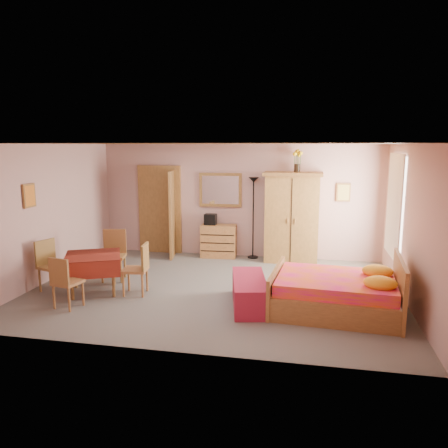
% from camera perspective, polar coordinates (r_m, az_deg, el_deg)
% --- Properties ---
extents(floor, '(6.50, 6.50, 0.00)m').
position_cam_1_polar(floor, '(8.02, -1.13, -8.46)').
color(floor, slate).
rests_on(floor, ground).
extents(ceiling, '(6.50, 6.50, 0.00)m').
position_cam_1_polar(ceiling, '(7.60, -1.20, 10.45)').
color(ceiling, brown).
rests_on(ceiling, wall_back).
extents(wall_back, '(6.50, 0.10, 2.60)m').
position_cam_1_polar(wall_back, '(10.13, 1.87, 3.04)').
color(wall_back, tan).
rests_on(wall_back, floor).
extents(wall_front, '(6.50, 0.10, 2.60)m').
position_cam_1_polar(wall_front, '(5.34, -6.94, -3.65)').
color(wall_front, tan).
rests_on(wall_front, floor).
extents(wall_left, '(0.10, 5.00, 2.60)m').
position_cam_1_polar(wall_left, '(8.97, -21.89, 1.35)').
color(wall_left, tan).
rests_on(wall_left, floor).
extents(wall_right, '(0.10, 5.00, 2.60)m').
position_cam_1_polar(wall_right, '(7.70, 23.18, -0.11)').
color(wall_right, tan).
rests_on(wall_right, floor).
extents(doorway, '(1.06, 0.12, 2.15)m').
position_cam_1_polar(doorway, '(10.62, -8.34, 1.77)').
color(doorway, '#9E6B35').
rests_on(doorway, floor).
extents(window, '(0.08, 1.40, 1.95)m').
position_cam_1_polar(window, '(8.83, 21.43, 2.24)').
color(window, white).
rests_on(window, wall_right).
extents(picture_left, '(0.04, 0.32, 0.42)m').
position_cam_1_polar(picture_left, '(8.42, -24.11, 3.40)').
color(picture_left, orange).
rests_on(picture_left, wall_left).
extents(picture_back, '(0.30, 0.04, 0.40)m').
position_cam_1_polar(picture_back, '(9.97, 15.33, 4.00)').
color(picture_back, '#D8BF59').
rests_on(picture_back, wall_back).
extents(chest_of_drawers, '(0.83, 0.45, 0.76)m').
position_cam_1_polar(chest_of_drawers, '(10.14, -0.70, -2.24)').
color(chest_of_drawers, '#B0723B').
rests_on(chest_of_drawers, floor).
extents(wall_mirror, '(1.00, 0.08, 0.79)m').
position_cam_1_polar(wall_mirror, '(10.15, -0.47, 4.48)').
color(wall_mirror, silver).
rests_on(wall_mirror, wall_back).
extents(stereo, '(0.28, 0.21, 0.25)m').
position_cam_1_polar(stereo, '(10.08, -1.77, 0.61)').
color(stereo, black).
rests_on(stereo, chest_of_drawers).
extents(floor_lamp, '(0.31, 0.31, 1.86)m').
position_cam_1_polar(floor_lamp, '(9.98, 3.83, 0.77)').
color(floor_lamp, black).
rests_on(floor_lamp, floor).
extents(wardrobe, '(1.28, 0.67, 2.00)m').
position_cam_1_polar(wardrobe, '(9.75, 8.87, 0.84)').
color(wardrobe, '#AC7B3A').
rests_on(wardrobe, floor).
extents(sunflower_vase, '(0.20, 0.20, 0.48)m').
position_cam_1_polar(sunflower_vase, '(9.72, 9.56, 8.14)').
color(sunflower_vase, yellow).
rests_on(sunflower_vase, wardrobe).
extents(bed, '(2.07, 1.69, 0.91)m').
position_cam_1_polar(bed, '(7.09, 14.35, -7.48)').
color(bed, '#DE1569').
rests_on(bed, floor).
extents(bench, '(0.78, 1.46, 0.46)m').
position_cam_1_polar(bench, '(7.17, 3.31, -8.85)').
color(bench, maroon).
rests_on(bench, floor).
extents(dining_table, '(1.23, 1.23, 0.68)m').
position_cam_1_polar(dining_table, '(8.09, -16.65, -6.22)').
color(dining_table, maroon).
rests_on(dining_table, floor).
extents(chair_south, '(0.46, 0.46, 0.85)m').
position_cam_1_polar(chair_south, '(7.46, -19.73, -7.11)').
color(chair_south, '#9E6335').
rests_on(chair_south, floor).
extents(chair_north, '(0.52, 0.52, 0.97)m').
position_cam_1_polar(chair_north, '(8.65, -14.28, -4.06)').
color(chair_north, olive).
rests_on(chair_north, floor).
extents(chair_west, '(0.53, 0.53, 0.91)m').
position_cam_1_polar(chair_west, '(8.36, -21.42, -5.13)').
color(chair_west, olive).
rests_on(chair_west, floor).
extents(chair_east, '(0.46, 0.46, 0.90)m').
position_cam_1_polar(chair_east, '(7.79, -11.55, -5.79)').
color(chair_east, '#AE6D3B').
rests_on(chair_east, floor).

